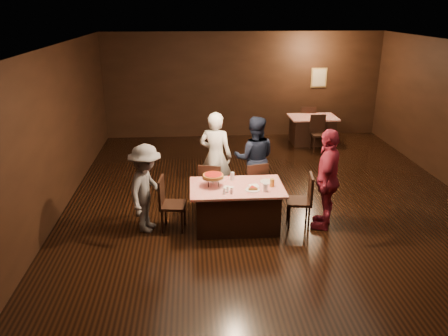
{
  "coord_description": "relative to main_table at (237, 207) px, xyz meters",
  "views": [
    {
      "loc": [
        -1.49,
        -7.58,
        3.69
      ],
      "look_at": [
        -0.96,
        -0.43,
        1.0
      ],
      "focal_mm": 35.0,
      "sensor_mm": 36.0,
      "label": 1
    }
  ],
  "objects": [
    {
      "name": "glass_back",
      "position": [
        -0.05,
        0.3,
        0.46
      ],
      "size": [
        0.08,
        0.08,
        0.14
      ],
      "primitive_type": "cylinder",
      "color": "silver",
      "rests_on": "main_table"
    },
    {
      "name": "diner_grey_knit",
      "position": [
        -1.54,
        0.01,
        0.39
      ],
      "size": [
        0.84,
        1.12,
        1.55
      ],
      "primitive_type": "imported",
      "rotation": [
        0.0,
        0.0,
        1.28
      ],
      "color": "slate",
      "rests_on": "ground"
    },
    {
      "name": "napkin_left",
      "position": [
        -0.15,
        -0.05,
        0.39
      ],
      "size": [
        0.21,
        0.21,
        0.01
      ],
      "primitive_type": "cube",
      "rotation": [
        0.0,
        0.0,
        -0.35
      ],
      "color": "white",
      "rests_on": "main_table"
    },
    {
      "name": "diner_navy_hoodie",
      "position": [
        0.47,
        1.21,
        0.46
      ],
      "size": [
        0.9,
        0.74,
        1.69
      ],
      "primitive_type": "imported",
      "rotation": [
        0.0,
        0.0,
        3.01
      ],
      "color": "black",
      "rests_on": "ground"
    },
    {
      "name": "plate_with_slice",
      "position": [
        0.25,
        -0.18,
        0.41
      ],
      "size": [
        0.25,
        0.25,
        0.06
      ],
      "color": "white",
      "rests_on": "main_table"
    },
    {
      "name": "napkin_center",
      "position": [
        0.3,
        0.0,
        0.39
      ],
      "size": [
        0.19,
        0.19,
        0.01
      ],
      "primitive_type": "cube",
      "rotation": [
        0.0,
        0.0,
        0.21
      ],
      "color": "white",
      "rests_on": "main_table"
    },
    {
      "name": "pizza_stand",
      "position": [
        -0.4,
        0.05,
        0.57
      ],
      "size": [
        0.38,
        0.38,
        0.22
      ],
      "color": "black",
      "rests_on": "main_table"
    },
    {
      "name": "chair_back_far",
      "position": [
        2.62,
        5.4,
        0.09
      ],
      "size": [
        0.48,
        0.48,
        0.95
      ],
      "primitive_type": "cube",
      "rotation": [
        0.0,
        0.0,
        2.98
      ],
      "color": "black",
      "rests_on": "ground"
    },
    {
      "name": "room",
      "position": [
        0.77,
        0.73,
        1.75
      ],
      "size": [
        10.0,
        10.04,
        3.02
      ],
      "color": "black",
      "rests_on": "ground"
    },
    {
      "name": "chair_far_right",
      "position": [
        0.4,
        0.75,
        0.09
      ],
      "size": [
        0.51,
        0.51,
        0.95
      ],
      "primitive_type": "cube",
      "rotation": [
        0.0,
        0.0,
        3.38
      ],
      "color": "black",
      "rests_on": "ground"
    },
    {
      "name": "plate_empty",
      "position": [
        0.55,
        0.15,
        0.39
      ],
      "size": [
        0.25,
        0.25,
        0.01
      ],
      "primitive_type": "cylinder",
      "color": "white",
      "rests_on": "main_table"
    },
    {
      "name": "back_table",
      "position": [
        2.62,
        4.8,
        0.0
      ],
      "size": [
        1.3,
        0.9,
        0.77
      ],
      "primitive_type": "cube",
      "color": "#A3110A",
      "rests_on": "ground"
    },
    {
      "name": "condiments",
      "position": [
        -0.18,
        -0.28,
        0.43
      ],
      "size": [
        0.17,
        0.1,
        0.09
      ],
      "color": "silver",
      "rests_on": "main_table"
    },
    {
      "name": "main_table",
      "position": [
        0.0,
        0.0,
        0.0
      ],
      "size": [
        1.6,
        1.0,
        0.77
      ],
      "primitive_type": "cube",
      "color": "#B00B0C",
      "rests_on": "ground"
    },
    {
      "name": "diner_red_shirt",
      "position": [
        1.55,
        -0.08,
        0.51
      ],
      "size": [
        0.82,
        1.13,
        1.78
      ],
      "primitive_type": "imported",
      "rotation": [
        0.0,
        0.0,
        -1.99
      ],
      "color": "maroon",
      "rests_on": "ground"
    },
    {
      "name": "chair_end_left",
      "position": [
        -1.1,
        0.0,
        0.09
      ],
      "size": [
        0.47,
        0.47,
        0.95
      ],
      "primitive_type": "cube",
      "rotation": [
        0.0,
        0.0,
        1.45
      ],
      "color": "black",
      "rests_on": "ground"
    },
    {
      "name": "chair_back_near",
      "position": [
        2.62,
        4.1,
        0.09
      ],
      "size": [
        0.43,
        0.43,
        0.95
      ],
      "primitive_type": "cube",
      "rotation": [
        0.0,
        0.0,
        0.03
      ],
      "color": "black",
      "rests_on": "ground"
    },
    {
      "name": "glass_front_right",
      "position": [
        0.45,
        -0.25,
        0.46
      ],
      "size": [
        0.08,
        0.08,
        0.14
      ],
      "primitive_type": "cylinder",
      "color": "silver",
      "rests_on": "main_table"
    },
    {
      "name": "diner_white_jacket",
      "position": [
        -0.29,
        1.23,
        0.51
      ],
      "size": [
        0.76,
        0.62,
        1.79
      ],
      "primitive_type": "imported",
      "rotation": [
        0.0,
        0.0,
        2.8
      ],
      "color": "white",
      "rests_on": "ground"
    },
    {
      "name": "chair_far_left",
      "position": [
        -0.4,
        0.75,
        0.09
      ],
      "size": [
        0.51,
        0.51,
        0.95
      ],
      "primitive_type": "cube",
      "rotation": [
        0.0,
        0.0,
        2.9
      ],
      "color": "black",
      "rests_on": "ground"
    },
    {
      "name": "chair_end_right",
      "position": [
        1.1,
        0.0,
        0.09
      ],
      "size": [
        0.47,
        0.47,
        0.95
      ],
      "primitive_type": "cube",
      "rotation": [
        0.0,
        0.0,
        -1.71
      ],
      "color": "black",
      "rests_on": "ground"
    },
    {
      "name": "glass_amber",
      "position": [
        0.6,
        -0.05,
        0.46
      ],
      "size": [
        0.08,
        0.08,
        0.14
      ],
      "primitive_type": "cylinder",
      "color": "#BF7F26",
      "rests_on": "main_table"
    }
  ]
}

